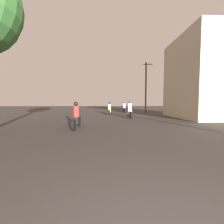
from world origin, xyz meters
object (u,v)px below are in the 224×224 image
building_right_near (205,78)px  utility_pole_far (146,86)px  motorcycle_white (130,111)px  motorcycle_yellow (109,109)px  motorcycle_blue (124,108)px  motorcycle_black (76,118)px

building_right_near → utility_pole_far: size_ratio=1.06×
motorcycle_white → motorcycle_yellow: bearing=118.3°
motorcycle_blue → building_right_near: size_ratio=0.29×
motorcycle_black → building_right_near: 12.10m
building_right_near → utility_pole_far: bearing=122.5°
motorcycle_blue → building_right_near: building_right_near is taller
motorcycle_blue → utility_pole_far: size_ratio=0.31×
motorcycle_black → building_right_near: size_ratio=0.28×
motorcycle_yellow → motorcycle_blue: 3.82m
motorcycle_yellow → building_right_near: 9.96m
motorcycle_yellow → utility_pole_far: size_ratio=0.29×
motorcycle_black → motorcycle_blue: size_ratio=0.98×
motorcycle_black → utility_pole_far: size_ratio=0.30×
motorcycle_white → motorcycle_yellow: motorcycle_white is taller
motorcycle_white → utility_pole_far: bearing=68.2°
building_right_near → motorcycle_white: bearing=179.1°
motorcycle_black → motorcycle_white: size_ratio=1.00×
motorcycle_yellow → motorcycle_blue: motorcycle_blue is taller
motorcycle_black → utility_pole_far: (6.72, 11.14, 2.97)m
motorcycle_white → utility_pole_far: size_ratio=0.30×
motorcycle_black → motorcycle_white: bearing=61.0°
motorcycle_yellow → motorcycle_blue: bearing=51.3°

